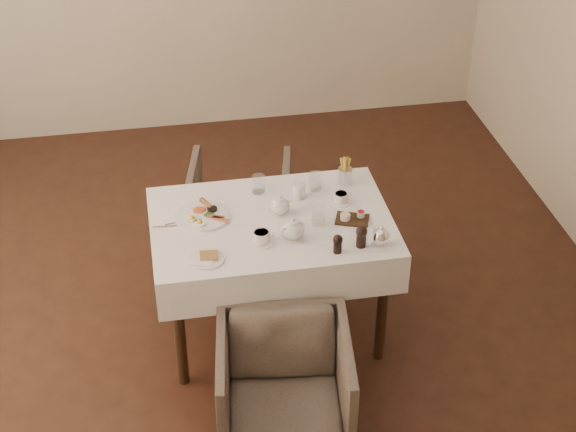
# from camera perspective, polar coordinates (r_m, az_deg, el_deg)

# --- Properties ---
(table) EXTENTS (1.28, 0.88, 0.75)m
(table) POSITION_cam_1_polar(r_m,az_deg,el_deg) (4.74, -1.08, -1.44)
(table) COLOR black
(table) RESTS_ON ground
(armchair_near) EXTENTS (0.72, 0.74, 0.60)m
(armchair_near) POSITION_cam_1_polar(r_m,az_deg,el_deg) (4.37, -0.24, -10.99)
(armchair_near) COLOR #493F36
(armchair_near) RESTS_ON ground
(armchair_far) EXTENTS (0.75, 0.76, 0.59)m
(armchair_far) POSITION_cam_1_polar(r_m,az_deg,el_deg) (5.62, -3.10, 0.61)
(armchair_far) COLOR #493F36
(armchair_far) RESTS_ON ground
(breakfast_plate) EXTENTS (0.29, 0.29, 0.04)m
(breakfast_plate) POSITION_cam_1_polar(r_m,az_deg,el_deg) (4.72, -5.54, 0.08)
(breakfast_plate) COLOR white
(breakfast_plate) RESTS_ON table
(side_plate) EXTENTS (0.19, 0.18, 0.02)m
(side_plate) POSITION_cam_1_polar(r_m,az_deg,el_deg) (4.40, -5.34, -2.79)
(side_plate) COLOR white
(side_plate) RESTS_ON table
(teapot_centre) EXTENTS (0.17, 0.15, 0.12)m
(teapot_centre) POSITION_cam_1_polar(r_m,az_deg,el_deg) (4.69, -0.54, 0.73)
(teapot_centre) COLOR white
(teapot_centre) RESTS_ON table
(teapot_front) EXTENTS (0.19, 0.18, 0.13)m
(teapot_front) POSITION_cam_1_polar(r_m,az_deg,el_deg) (4.50, 0.34, -0.80)
(teapot_front) COLOR white
(teapot_front) RESTS_ON table
(creamer) EXTENTS (0.09, 0.09, 0.08)m
(creamer) POSITION_cam_1_polar(r_m,az_deg,el_deg) (4.84, 0.71, 1.68)
(creamer) COLOR white
(creamer) RESTS_ON table
(teacup_near) EXTENTS (0.13, 0.13, 0.06)m
(teacup_near) POSITION_cam_1_polar(r_m,az_deg,el_deg) (4.50, -1.72, -1.40)
(teacup_near) COLOR white
(teacup_near) RESTS_ON table
(teacup_far) EXTENTS (0.12, 0.12, 0.06)m
(teacup_far) POSITION_cam_1_polar(r_m,az_deg,el_deg) (4.81, 3.45, 1.16)
(teacup_far) COLOR white
(teacup_far) RESTS_ON table
(glass_left) EXTENTS (0.09, 0.09, 0.10)m
(glass_left) POSITION_cam_1_polar(r_m,az_deg,el_deg) (4.88, -1.91, 2.07)
(glass_left) COLOR silver
(glass_left) RESTS_ON table
(glass_mid) EXTENTS (0.10, 0.10, 0.10)m
(glass_mid) POSITION_cam_1_polar(r_m,az_deg,el_deg) (4.63, 2.00, 0.05)
(glass_mid) COLOR silver
(glass_mid) RESTS_ON table
(glass_right) EXTENTS (0.08, 0.08, 0.10)m
(glass_right) POSITION_cam_1_polar(r_m,az_deg,el_deg) (4.91, 1.77, 2.28)
(glass_right) COLOR silver
(glass_right) RESTS_ON table
(condiment_board) EXTENTS (0.20, 0.17, 0.04)m
(condiment_board) POSITION_cam_1_polar(r_m,az_deg,el_deg) (4.68, 4.16, -0.15)
(condiment_board) COLOR black
(condiment_board) RESTS_ON table
(pepper_mill_left) EXTENTS (0.06, 0.06, 0.10)m
(pepper_mill_left) POSITION_cam_1_polar(r_m,az_deg,el_deg) (4.42, 3.23, -1.80)
(pepper_mill_left) COLOR black
(pepper_mill_left) RESTS_ON table
(pepper_mill_right) EXTENTS (0.06, 0.06, 0.12)m
(pepper_mill_right) POSITION_cam_1_polar(r_m,az_deg,el_deg) (4.47, 4.77, -1.32)
(pepper_mill_right) COLOR black
(pepper_mill_right) RESTS_ON table
(silver_pot) EXTENTS (0.13, 0.11, 0.11)m
(silver_pot) POSITION_cam_1_polar(r_m,az_deg,el_deg) (4.49, 6.03, -1.25)
(silver_pot) COLOR white
(silver_pot) RESTS_ON table
(fries_cup) EXTENTS (0.08, 0.08, 0.17)m
(fries_cup) POSITION_cam_1_polar(r_m,az_deg,el_deg) (4.96, 3.72, 2.88)
(fries_cup) COLOR silver
(fries_cup) RESTS_ON table
(cutlery_fork) EXTENTS (0.18, 0.05, 0.00)m
(cutlery_fork) POSITION_cam_1_polar(r_m,az_deg,el_deg) (4.70, -6.92, -0.36)
(cutlery_fork) COLOR silver
(cutlery_fork) RESTS_ON table
(cutlery_knife) EXTENTS (0.20, 0.03, 0.00)m
(cutlery_knife) POSITION_cam_1_polar(r_m,az_deg,el_deg) (4.67, -7.55, -0.66)
(cutlery_knife) COLOR silver
(cutlery_knife) RESTS_ON table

